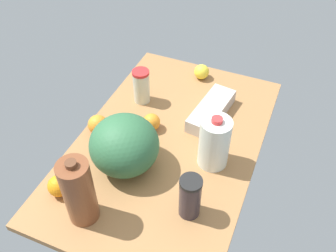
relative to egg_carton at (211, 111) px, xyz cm
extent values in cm
cube|color=#9C6D3F|center=(23.35, -11.91, -4.79)|extent=(120.00, 76.00, 3.00)
cube|color=#C1B2A7|center=(0.00, 0.00, 0.00)|extent=(32.12, 15.24, 6.58)
cylinder|color=beige|center=(2.00, -34.43, 4.64)|extent=(7.82, 7.82, 15.85)
cylinder|color=red|center=(2.00, -34.43, 13.27)|extent=(8.05, 8.05, 1.40)
cylinder|color=brown|center=(68.33, -26.11, 10.57)|extent=(10.96, 10.96, 27.72)
cylinder|color=#59331E|center=(68.33, -26.11, 25.33)|extent=(3.84, 3.84, 1.80)
cylinder|color=#2F272F|center=(52.55, 8.64, 5.24)|extent=(7.86, 7.86, 17.06)
cylinder|color=black|center=(52.55, 8.64, 14.47)|extent=(8.09, 8.09, 1.40)
ellipsoid|color=#2F653E|center=(41.38, -22.83, 8.49)|extent=(27.47, 27.47, 23.55)
cylinder|color=white|center=(26.21, 9.02, 8.00)|extent=(12.32, 12.32, 22.57)
cylinder|color=red|center=(26.21, 9.02, 20.18)|extent=(4.31, 4.31, 1.80)
sphere|color=yellow|center=(-26.09, -13.68, 0.55)|extent=(7.68, 7.68, 7.68)
sphere|color=orange|center=(29.14, -42.93, 1.12)|extent=(8.81, 8.81, 8.81)
sphere|color=orange|center=(63.50, -39.82, 0.91)|extent=(8.40, 8.40, 8.40)
sphere|color=orange|center=(18.16, -22.05, 0.62)|extent=(7.81, 7.81, 7.81)
camera|label=1|loc=(125.94, 30.82, 115.67)|focal=40.00mm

